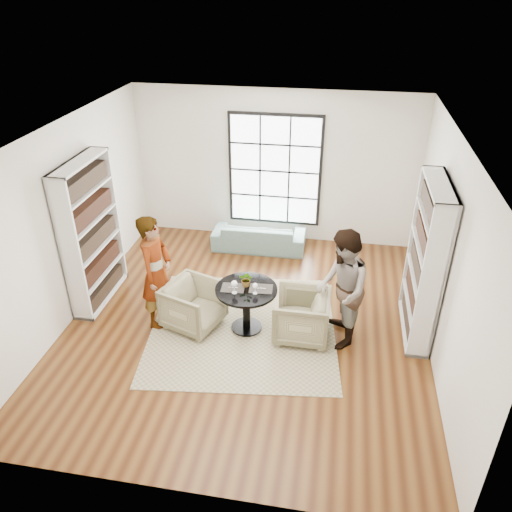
% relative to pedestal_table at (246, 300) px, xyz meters
% --- Properties ---
extents(ground, '(6.00, 6.00, 0.00)m').
position_rel_pedestal_table_xyz_m(ground, '(-0.03, 0.14, -0.54)').
color(ground, brown).
extents(room_shell, '(6.00, 6.01, 6.00)m').
position_rel_pedestal_table_xyz_m(room_shell, '(-0.03, 0.68, 0.72)').
color(room_shell, silver).
rests_on(room_shell, ground).
extents(rug, '(3.13, 3.13, 0.01)m').
position_rel_pedestal_table_xyz_m(rug, '(-0.06, 0.01, -0.53)').
color(rug, tan).
rests_on(rug, ground).
extents(pedestal_table, '(0.93, 0.93, 0.74)m').
position_rel_pedestal_table_xyz_m(pedestal_table, '(0.00, 0.00, 0.00)').
color(pedestal_table, black).
rests_on(pedestal_table, ground).
extents(sofa, '(1.82, 0.74, 0.53)m').
position_rel_pedestal_table_xyz_m(sofa, '(-0.25, 2.59, -0.27)').
color(sofa, gray).
rests_on(sofa, ground).
extents(armchair_left, '(1.02, 1.01, 0.73)m').
position_rel_pedestal_table_xyz_m(armchair_left, '(-0.82, -0.05, -0.17)').
color(armchair_left, tan).
rests_on(armchair_left, ground).
extents(armchair_right, '(0.82, 0.80, 0.74)m').
position_rel_pedestal_table_xyz_m(armchair_right, '(0.84, -0.03, -0.17)').
color(armchair_right, tan).
rests_on(armchair_right, ground).
extents(person_left, '(0.51, 0.71, 1.82)m').
position_rel_pedestal_table_xyz_m(person_left, '(-1.37, -0.05, 0.37)').
color(person_left, gray).
rests_on(person_left, ground).
extents(person_right, '(0.82, 0.98, 1.81)m').
position_rel_pedestal_table_xyz_m(person_right, '(1.39, -0.03, 0.37)').
color(person_right, gray).
rests_on(person_right, ground).
extents(placemat_left, '(0.36, 0.28, 0.01)m').
position_rel_pedestal_table_xyz_m(placemat_left, '(-0.20, -0.02, 0.21)').
color(placemat_left, black).
rests_on(placemat_left, pedestal_table).
extents(placemat_right, '(0.36, 0.28, 0.01)m').
position_rel_pedestal_table_xyz_m(placemat_right, '(0.22, 0.02, 0.21)').
color(placemat_right, black).
rests_on(placemat_right, pedestal_table).
extents(cutlery_left, '(0.16, 0.23, 0.01)m').
position_rel_pedestal_table_xyz_m(cutlery_left, '(-0.20, -0.02, 0.21)').
color(cutlery_left, silver).
rests_on(cutlery_left, placemat_left).
extents(cutlery_right, '(0.16, 0.23, 0.01)m').
position_rel_pedestal_table_xyz_m(cutlery_right, '(0.22, 0.02, 0.21)').
color(cutlery_right, silver).
rests_on(cutlery_right, placemat_right).
extents(wine_glass_left, '(0.09, 0.09, 0.21)m').
position_rel_pedestal_table_xyz_m(wine_glass_left, '(-0.15, -0.15, 0.35)').
color(wine_glass_left, silver).
rests_on(wine_glass_left, pedestal_table).
extents(wine_glass_right, '(0.08, 0.08, 0.18)m').
position_rel_pedestal_table_xyz_m(wine_glass_right, '(0.15, -0.11, 0.33)').
color(wine_glass_right, silver).
rests_on(wine_glass_right, pedestal_table).
extents(flower_centerpiece, '(0.24, 0.22, 0.23)m').
position_rel_pedestal_table_xyz_m(flower_centerpiece, '(-0.01, 0.07, 0.32)').
color(flower_centerpiece, gray).
rests_on(flower_centerpiece, pedestal_table).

